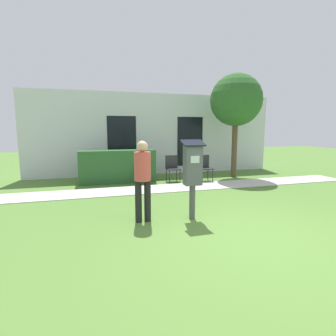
# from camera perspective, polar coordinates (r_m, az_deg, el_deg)

# --- Properties ---
(ground_plane) EXTENTS (40.00, 40.00, 0.00)m
(ground_plane) POSITION_cam_1_polar(r_m,az_deg,el_deg) (4.71, 18.31, -14.38)
(ground_plane) COLOR #517A33
(sidewalk) EXTENTS (12.00, 1.10, 0.02)m
(sidewalk) POSITION_cam_1_polar(r_m,az_deg,el_deg) (8.14, 2.26, -4.25)
(sidewalk) COLOR beige
(sidewalk) RESTS_ON ground
(building_facade) EXTENTS (10.00, 0.26, 3.20)m
(building_facade) POSITION_cam_1_polar(r_m,az_deg,el_deg) (10.65, -2.52, 7.33)
(building_facade) COLOR silver
(building_facade) RESTS_ON ground
(parking_meter) EXTENTS (0.44, 0.31, 1.59)m
(parking_meter) POSITION_cam_1_polar(r_m,az_deg,el_deg) (5.18, 5.39, -0.23)
(parking_meter) COLOR #4C4C4C
(parking_meter) RESTS_ON ground
(person_standing) EXTENTS (0.32, 0.32, 1.58)m
(person_standing) POSITION_cam_1_polar(r_m,az_deg,el_deg) (5.03, -5.54, -1.49)
(person_standing) COLOR black
(person_standing) RESTS_ON ground
(outdoor_chair_left) EXTENTS (0.44, 0.44, 0.90)m
(outdoor_chair_left) POSITION_cam_1_polar(r_m,az_deg,el_deg) (8.82, -5.93, 0.11)
(outdoor_chair_left) COLOR #262628
(outdoor_chair_left) RESTS_ON ground
(outdoor_chair_middle) EXTENTS (0.44, 0.44, 0.90)m
(outdoor_chair_middle) POSITION_cam_1_polar(r_m,az_deg,el_deg) (9.10, 0.95, 0.41)
(outdoor_chair_middle) COLOR #262628
(outdoor_chair_middle) RESTS_ON ground
(outdoor_chair_right) EXTENTS (0.44, 0.44, 0.90)m
(outdoor_chair_right) POSITION_cam_1_polar(r_m,az_deg,el_deg) (9.29, 7.92, 0.49)
(outdoor_chair_right) COLOR #262628
(outdoor_chair_right) RESTS_ON ground
(hedge_row) EXTENTS (2.53, 0.60, 1.10)m
(hedge_row) POSITION_cam_1_polar(r_m,az_deg,el_deg) (9.03, -10.88, 0.34)
(hedge_row) COLOR #285628
(hedge_row) RESTS_ON ground
(tree) EXTENTS (1.90, 1.90, 3.82)m
(tree) POSITION_cam_1_polar(r_m,az_deg,el_deg) (10.23, 14.60, 14.02)
(tree) COLOR brown
(tree) RESTS_ON ground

